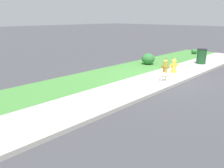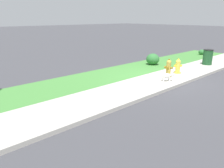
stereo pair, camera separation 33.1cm
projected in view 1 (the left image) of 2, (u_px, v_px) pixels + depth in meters
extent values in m
plane|color=#424247|center=(159.00, 78.00, 9.38)|extent=(120.00, 120.00, 0.00)
cube|color=#BCB7AD|center=(159.00, 78.00, 9.38)|extent=(18.00, 1.87, 0.01)
cube|color=#47893D|center=(123.00, 70.00, 10.76)|extent=(18.00, 2.25, 0.01)
cube|color=#BCB7AD|center=(181.00, 82.00, 8.68)|extent=(18.00, 0.16, 0.12)
cylinder|color=yellow|center=(173.00, 72.00, 10.36)|extent=(0.33, 0.33, 0.05)
cylinder|color=yellow|center=(174.00, 66.00, 10.28)|extent=(0.21, 0.21, 0.49)
sphere|color=yellow|center=(174.00, 61.00, 10.21)|extent=(0.22, 0.22, 0.22)
cube|color=yellow|center=(174.00, 59.00, 10.17)|extent=(0.08, 0.08, 0.06)
cylinder|color=yellow|center=(171.00, 65.00, 10.23)|extent=(0.12, 0.12, 0.09)
cylinder|color=yellow|center=(177.00, 65.00, 10.31)|extent=(0.12, 0.12, 0.09)
cylinder|color=yellow|center=(172.00, 65.00, 10.41)|extent=(0.15, 0.15, 0.12)
cylinder|color=gold|center=(165.00, 76.00, 9.74)|extent=(0.31, 0.31, 0.05)
cylinder|color=gold|center=(165.00, 68.00, 9.65)|extent=(0.20, 0.20, 0.60)
sphere|color=gold|center=(166.00, 62.00, 9.56)|extent=(0.21, 0.21, 0.21)
cube|color=olive|center=(166.00, 59.00, 9.53)|extent=(0.06, 0.06, 0.06)
cylinder|color=olive|center=(168.00, 67.00, 9.55)|extent=(0.10, 0.10, 0.09)
cylinder|color=olive|center=(162.00, 66.00, 9.71)|extent=(0.10, 0.10, 0.09)
cylinder|color=olive|center=(164.00, 67.00, 9.51)|extent=(0.12, 0.13, 0.12)
ellipsoid|color=white|center=(164.00, 75.00, 8.96)|extent=(0.43, 0.39, 0.19)
sphere|color=white|center=(169.00, 74.00, 8.99)|extent=(0.15, 0.15, 0.15)
sphere|color=black|center=(171.00, 74.00, 9.00)|extent=(0.03, 0.03, 0.03)
cone|color=white|center=(169.00, 71.00, 9.00)|extent=(0.07, 0.07, 0.07)
cone|color=white|center=(170.00, 72.00, 8.92)|extent=(0.07, 0.07, 0.07)
cylinder|color=white|center=(166.00, 79.00, 9.08)|extent=(0.05, 0.05, 0.15)
cylinder|color=white|center=(167.00, 79.00, 8.98)|extent=(0.05, 0.05, 0.15)
cylinder|color=white|center=(160.00, 79.00, 9.04)|extent=(0.05, 0.05, 0.15)
cylinder|color=white|center=(161.00, 80.00, 8.94)|extent=(0.05, 0.05, 0.15)
cylinder|color=white|center=(159.00, 74.00, 8.90)|extent=(0.04, 0.04, 0.10)
cylinder|color=#1E5128|center=(201.00, 57.00, 12.21)|extent=(0.50, 0.50, 0.81)
cylinder|color=black|center=(202.00, 49.00, 12.08)|extent=(0.52, 0.52, 0.03)
ellipsoid|color=#337538|center=(194.00, 51.00, 15.54)|extent=(0.42, 0.42, 0.35)
ellipsoid|color=#337538|center=(148.00, 59.00, 12.12)|extent=(0.72, 0.72, 0.61)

